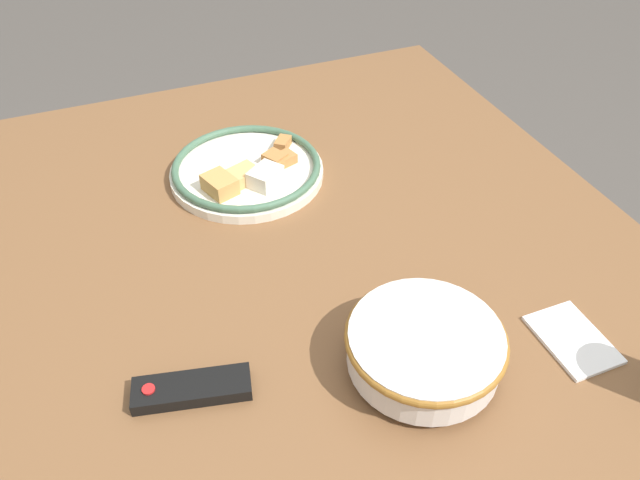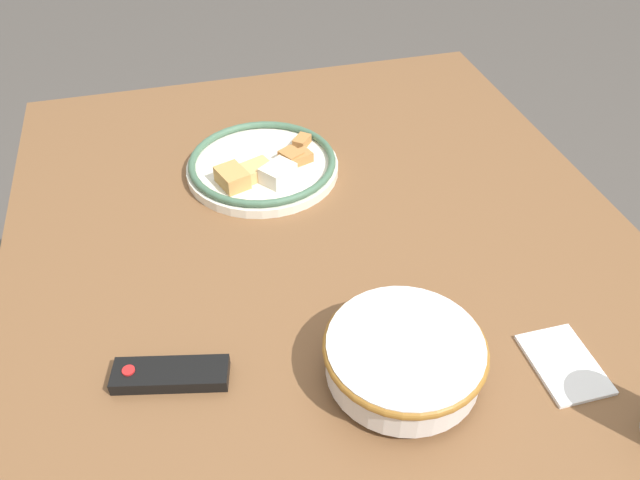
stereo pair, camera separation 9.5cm
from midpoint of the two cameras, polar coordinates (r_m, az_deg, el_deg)
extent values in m
cube|color=brown|center=(1.03, -0.97, -3.34)|extent=(1.41, 1.07, 0.04)
cylinder|color=brown|center=(1.87, 5.49, 4.56)|extent=(0.06, 0.06, 0.74)
cylinder|color=brown|center=(1.74, -23.22, -2.63)|extent=(0.06, 0.06, 0.74)
cylinder|color=silver|center=(0.88, 6.21, -11.29)|extent=(0.09, 0.09, 0.01)
cylinder|color=silver|center=(0.85, 6.37, -9.88)|extent=(0.21, 0.21, 0.06)
cylinder|color=#9E4C1E|center=(0.86, 6.35, -10.06)|extent=(0.19, 0.19, 0.05)
torus|color=#936023|center=(0.84, 6.47, -9.03)|extent=(0.22, 0.22, 0.01)
cylinder|color=silver|center=(1.22, -8.91, 6.04)|extent=(0.29, 0.29, 0.02)
torus|color=#42664C|center=(1.21, -8.99, 6.66)|extent=(0.28, 0.28, 0.01)
cube|color=silver|center=(1.16, -7.37, 5.67)|extent=(0.07, 0.08, 0.03)
cube|color=#B2753D|center=(1.21, -6.39, 7.30)|extent=(0.05, 0.05, 0.02)
cube|color=#B2753D|center=(1.26, -5.59, 8.73)|extent=(0.05, 0.04, 0.02)
cube|color=tan|center=(1.15, -11.50, 4.91)|extent=(0.07, 0.06, 0.03)
cube|color=#B2753D|center=(1.21, -5.68, 7.25)|extent=(0.05, 0.06, 0.02)
cube|color=tan|center=(1.17, -9.40, 5.78)|extent=(0.06, 0.07, 0.02)
cube|color=black|center=(0.87, -14.77, -13.17)|extent=(0.08, 0.16, 0.02)
cylinder|color=red|center=(0.87, -18.51, -12.97)|extent=(0.02, 0.02, 0.00)
cube|color=white|center=(0.96, 19.52, -8.70)|extent=(0.12, 0.09, 0.01)
camera|label=1|loc=(0.05, -92.68, -2.35)|focal=35.00mm
camera|label=2|loc=(0.05, 87.32, 2.35)|focal=35.00mm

